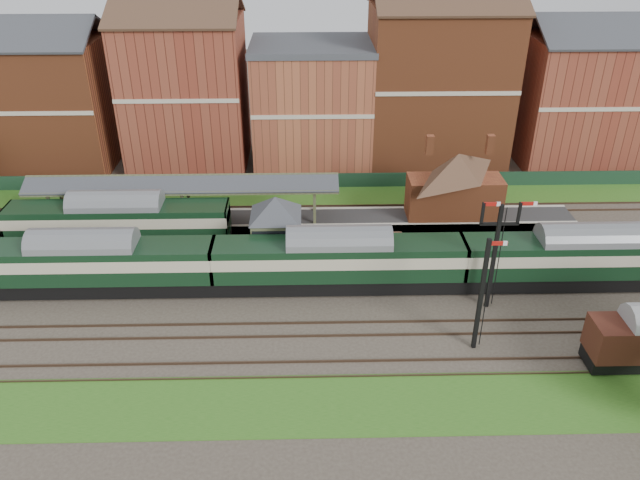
{
  "coord_description": "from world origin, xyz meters",
  "views": [
    {
      "loc": [
        -0.64,
        -38.47,
        25.74
      ],
      "look_at": [
        0.3,
        2.0,
        3.0
      ],
      "focal_mm": 35.0,
      "sensor_mm": 36.0,
      "label": 1
    }
  ],
  "objects_px": {
    "dmu_train": "(339,260)",
    "signal_box": "(276,230)",
    "platform_railcar": "(119,222)",
    "semaphore_bracket": "(496,250)",
    "goods_van_a": "(637,340)"
  },
  "relations": [
    {
      "from": "dmu_train",
      "to": "signal_box",
      "type": "bearing_deg",
      "value": 144.76
    },
    {
      "from": "dmu_train",
      "to": "platform_railcar",
      "type": "height_order",
      "value": "dmu_train"
    },
    {
      "from": "dmu_train",
      "to": "platform_railcar",
      "type": "xyz_separation_m",
      "value": [
        -17.48,
        6.5,
        -0.04
      ]
    },
    {
      "from": "signal_box",
      "to": "dmu_train",
      "type": "height_order",
      "value": "signal_box"
    },
    {
      "from": "semaphore_bracket",
      "to": "signal_box",
      "type": "bearing_deg",
      "value": 159.08
    },
    {
      "from": "semaphore_bracket",
      "to": "goods_van_a",
      "type": "height_order",
      "value": "semaphore_bracket"
    },
    {
      "from": "signal_box",
      "to": "semaphore_bracket",
      "type": "xyz_separation_m",
      "value": [
        15.04,
        -5.75,
        1.44
      ]
    },
    {
      "from": "platform_railcar",
      "to": "semaphore_bracket",
      "type": "bearing_deg",
      "value": -17.87
    },
    {
      "from": "semaphore_bracket",
      "to": "goods_van_a",
      "type": "xyz_separation_m",
      "value": [
        7.22,
        -6.5,
        -2.67
      ]
    },
    {
      "from": "semaphore_bracket",
      "to": "goods_van_a",
      "type": "distance_m",
      "value": 10.08
    },
    {
      "from": "signal_box",
      "to": "dmu_train",
      "type": "bearing_deg",
      "value": -35.24
    },
    {
      "from": "semaphore_bracket",
      "to": "dmu_train",
      "type": "bearing_deg",
      "value": 166.53
    },
    {
      "from": "platform_railcar",
      "to": "dmu_train",
      "type": "bearing_deg",
      "value": -20.4
    },
    {
      "from": "platform_railcar",
      "to": "goods_van_a",
      "type": "xyz_separation_m",
      "value": [
        35.13,
        -15.5,
        -0.44
      ]
    },
    {
      "from": "platform_railcar",
      "to": "goods_van_a",
      "type": "distance_m",
      "value": 38.4
    }
  ]
}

